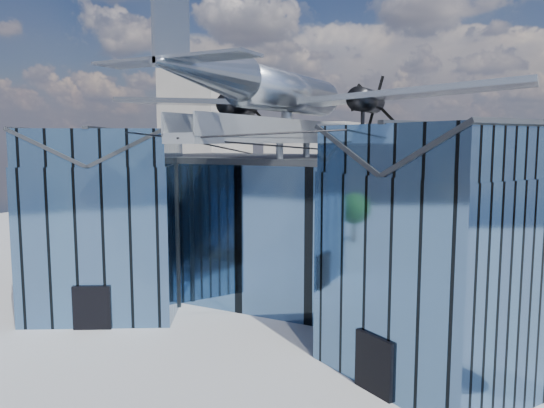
% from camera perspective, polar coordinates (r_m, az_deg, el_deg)
% --- Properties ---
extents(ground_plane, '(120.00, 120.00, 0.00)m').
position_cam_1_polar(ground_plane, '(31.97, -1.72, -13.30)').
color(ground_plane, gray).
extents(museum, '(32.88, 24.50, 17.60)m').
position_cam_1_polar(museum, '(35.63, 2.88, -2.02)').
color(museum, '#486A93').
rests_on(museum, ground).
extents(bg_towers, '(77.00, 24.50, 26.00)m').
position_cam_1_polar(bg_towers, '(77.76, 18.05, 5.70)').
color(bg_towers, gray).
rests_on(bg_towers, ground).
extents(tree_side_w, '(4.11, 4.11, 5.78)m').
position_cam_1_polar(tree_side_w, '(51.66, -22.48, -1.62)').
color(tree_side_w, '#352315').
rests_on(tree_side_w, ground).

